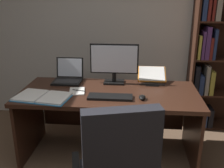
# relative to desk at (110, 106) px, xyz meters

# --- Properties ---
(wall_back) EXTENTS (5.33, 0.12, 2.84)m
(wall_back) POSITION_rel_desk_xyz_m (0.01, 0.95, 0.88)
(wall_back) COLOR beige
(wall_back) RESTS_ON ground
(desk) EXTENTS (1.79, 0.80, 0.73)m
(desk) POSITION_rel_desk_xyz_m (0.00, 0.00, 0.00)
(desk) COLOR #381E14
(desk) RESTS_ON ground
(bookshelf) EXTENTS (0.98, 0.32, 2.27)m
(bookshelf) POSITION_rel_desk_xyz_m (1.31, 0.72, 0.54)
(bookshelf) COLOR #381E14
(bookshelf) RESTS_ON ground
(monitor) EXTENTS (0.52, 0.16, 0.43)m
(monitor) POSITION_rel_desk_xyz_m (0.03, 0.20, 0.41)
(monitor) COLOR black
(monitor) RESTS_ON desk
(laptop) EXTENTS (0.31, 0.29, 0.25)m
(laptop) POSITION_rel_desk_xyz_m (-0.49, 0.20, 0.25)
(laptop) COLOR black
(laptop) RESTS_ON desk
(keyboard) EXTENTS (0.42, 0.15, 0.02)m
(keyboard) POSITION_rel_desk_xyz_m (0.03, -0.25, 0.20)
(keyboard) COLOR black
(keyboard) RESTS_ON desk
(computer_mouse) EXTENTS (0.06, 0.10, 0.04)m
(computer_mouse) POSITION_rel_desk_xyz_m (0.33, -0.25, 0.21)
(computer_mouse) COLOR black
(computer_mouse) RESTS_ON desk
(reading_stand_with_book) EXTENTS (0.31, 0.28, 0.15)m
(reading_stand_with_book) POSITION_rel_desk_xyz_m (0.44, 0.26, 0.27)
(reading_stand_with_book) COLOR black
(reading_stand_with_book) RESTS_ON desk
(open_binder) EXTENTS (0.55, 0.39, 0.02)m
(open_binder) POSITION_rel_desk_xyz_m (-0.60, -0.30, 0.20)
(open_binder) COLOR #2D84C6
(open_binder) RESTS_ON desk
(notepad) EXTENTS (0.18, 0.23, 0.01)m
(notepad) POSITION_rel_desk_xyz_m (-0.32, -0.11, 0.20)
(notepad) COLOR white
(notepad) RESTS_ON desk
(pen) EXTENTS (0.14, 0.04, 0.01)m
(pen) POSITION_rel_desk_xyz_m (-0.30, -0.11, 0.21)
(pen) COLOR black
(pen) RESTS_ON notepad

